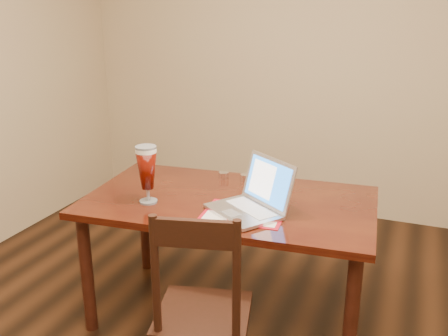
% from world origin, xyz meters
% --- Properties ---
extents(dining_table, '(1.60, 0.99, 1.03)m').
position_xyz_m(dining_table, '(-0.32, 0.76, 0.65)').
color(dining_table, '#491809').
rests_on(dining_table, ground).
extents(dining_chair, '(0.48, 0.47, 0.95)m').
position_xyz_m(dining_chair, '(-0.19, 0.12, 0.45)').
color(dining_chair, black).
rests_on(dining_chair, ground).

